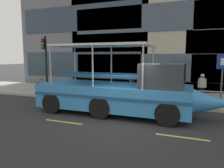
% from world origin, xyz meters
% --- Properties ---
extents(ground_plane, '(120.00, 120.00, 0.00)m').
position_xyz_m(ground_plane, '(0.00, 0.00, 0.00)').
color(ground_plane, '#2B2B2D').
extents(sidewalk, '(32.00, 4.80, 0.18)m').
position_xyz_m(sidewalk, '(0.00, 5.60, 0.09)').
color(sidewalk, '#99968E').
rests_on(sidewalk, ground_plane).
extents(curb_edge, '(32.00, 0.18, 0.18)m').
position_xyz_m(curb_edge, '(0.00, 3.11, 0.09)').
color(curb_edge, '#B2ADA3').
rests_on(curb_edge, ground_plane).
extents(lane_centreline, '(25.80, 0.12, 0.01)m').
position_xyz_m(lane_centreline, '(-0.00, -1.06, 0.00)').
color(lane_centreline, '#DBD64C').
rests_on(lane_centreline, ground_plane).
extents(curb_guardrail, '(12.62, 0.09, 0.82)m').
position_xyz_m(curb_guardrail, '(-0.89, 3.45, 0.73)').
color(curb_guardrail, gray).
rests_on(curb_guardrail, sidewalk).
extents(traffic_light_pole, '(0.24, 0.46, 4.02)m').
position_xyz_m(traffic_light_pole, '(-7.28, 4.04, 2.62)').
color(traffic_light_pole, black).
rests_on(traffic_light_pole, sidewalk).
extents(parking_sign, '(0.60, 0.12, 2.70)m').
position_xyz_m(parking_sign, '(4.07, 3.97, 2.01)').
color(parking_sign, '#4C4F54').
rests_on(parking_sign, sidewalk).
extents(leaned_bicycle, '(1.74, 0.46, 0.96)m').
position_xyz_m(leaned_bicycle, '(-7.31, 3.85, 0.56)').
color(leaned_bicycle, black).
rests_on(leaned_bicycle, sidewalk).
extents(duck_tour_boat, '(9.16, 2.65, 3.36)m').
position_xyz_m(duck_tour_boat, '(-0.45, 1.13, 1.07)').
color(duck_tour_boat, '#388CD1').
rests_on(duck_tour_boat, ground_plane).
extents(pedestrian_near_bow, '(0.46, 0.22, 1.59)m').
position_xyz_m(pedestrian_near_bow, '(3.15, 4.86, 1.14)').
color(pedestrian_near_bow, black).
rests_on(pedestrian_near_bow, sidewalk).
extents(pedestrian_mid_left, '(0.31, 0.34, 1.50)m').
position_xyz_m(pedestrian_mid_left, '(-0.99, 4.35, 1.09)').
color(pedestrian_mid_left, '#47423D').
rests_on(pedestrian_mid_left, sidewalk).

